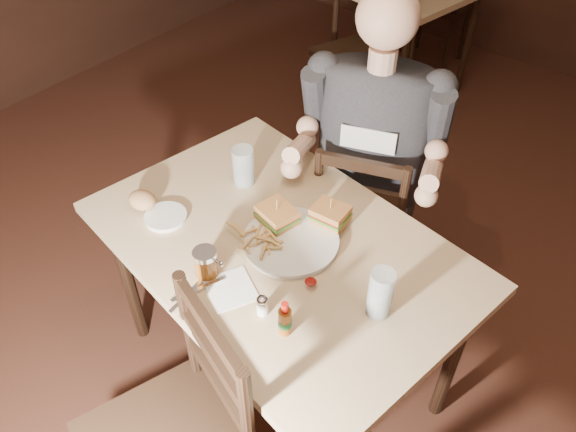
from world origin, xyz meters
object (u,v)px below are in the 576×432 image
Objects in this scene: dinner_plate at (291,242)px; syrup_dispenser at (206,263)px; glass_right at (380,293)px; hot_sauce at (285,318)px; glass_left at (243,166)px; main_table at (279,257)px; chair_far at (364,216)px; bg_chair_near at (359,56)px; bg_chair_far at (440,1)px; side_plate at (166,218)px; diner at (373,124)px.

dinner_plate is 3.13× the size of syrup_dispenser.
glass_right is 0.28m from hot_sauce.
dinner_plate is at bearing -24.57° from glass_left.
glass_left is 0.74m from glass_right.
main_table is at bearing -159.06° from dinner_plate.
bg_chair_near is (-0.77, 1.17, 0.05)m from chair_far.
syrup_dispenser reaches higher than main_table.
bg_chair_far is 6.46× the size of glass_left.
bg_chair_near is 9.86× the size of syrup_dispenser.
side_plate is (-0.09, -0.32, -0.07)m from glass_left.
bg_chair_far reaches higher than syrup_dispenser.
main_table is at bearing 21.65° from side_plate.
main_table is 2.98m from bg_chair_far.
glass_right is (0.42, -0.66, 0.41)m from chair_far.
bg_chair_near is at bearing 113.61° from main_table.
diner reaches higher than bg_chair_far.
main_table is 9.81× the size of side_plate.
glass_right is (1.18, -1.82, 0.36)m from bg_chair_near.
bg_chair_far is at bearing 97.42° from side_plate.
diner is at bearing 93.72° from syrup_dispenser.
syrup_dispenser is at bearing -49.76° from bg_chair_near.
glass_right is 0.80m from side_plate.
side_plate is at bearing -56.88° from bg_chair_near.
diner is 9.97× the size of syrup_dispenser.
glass_right is (0.41, -0.05, 0.16)m from main_table.
bg_chair_near is 1.98m from side_plate.
side_plate is at bearing 44.85° from chair_far.
bg_chair_near is at bearing 103.75° from diner.
bg_chair_far is 7.69× the size of hot_sauce.
side_plate is (-0.62, 0.12, -0.06)m from hot_sauce.
glass_left is at bearing -51.84° from bg_chair_near.
bg_chair_far is at bearing 100.03° from glass_left.
hot_sauce reaches higher than dinner_plate.
hot_sauce is at bearing -11.08° from side_plate.
bg_chair_far reaches higher than hot_sauce.
glass_right is 0.54m from syrup_dispenser.
dinner_plate is 2.09× the size of glass_left.
bg_chair_far is 3.06m from side_plate.
main_table is 1.44× the size of bg_chair_near.
bg_chair_near is 7.82× the size of hot_sauce.
bg_chair_far is 0.97× the size of diner.
dinner_plate is at bearing 124.61° from hot_sauce.
bg_chair_far is (-0.77, 2.27, 0.04)m from chair_far.
dinner_plate is at bearing 75.68° from chair_far.
glass_left is at bearing -146.91° from diner.
bg_chair_far is 2.77m from glass_left.
hot_sauce is (0.23, -0.83, -0.12)m from diner.
glass_right is at bearing -6.95° from main_table.
bg_chair_far is 3.09× the size of dinner_plate.
dinner_plate is 2.16× the size of side_plate.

